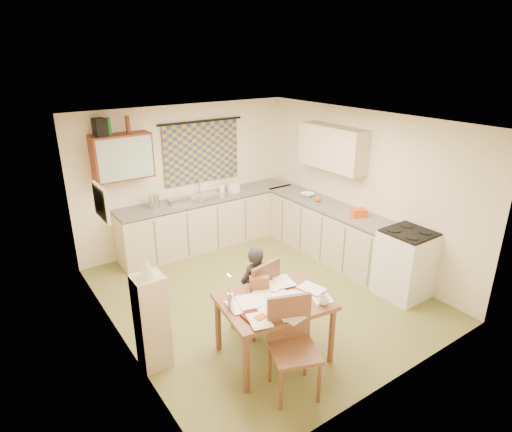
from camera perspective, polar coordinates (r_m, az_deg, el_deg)
floor at (r=6.37m, az=0.58°, el=-10.41°), size 4.00×4.50×0.02m
ceiling at (r=5.49m, az=0.68°, el=12.62°), size 4.00×4.50×0.02m
wall_back at (r=7.67m, az=-9.23°, el=5.19°), size 4.00×0.02×2.50m
wall_front at (r=4.35m, az=18.35°, el=-8.54°), size 4.00×0.02×2.50m
wall_left at (r=5.01m, az=-18.51°, el=-4.45°), size 0.02×4.50×2.50m
wall_right at (r=7.10m, az=13.99°, el=3.53°), size 0.02×4.50×2.50m
window_blind at (r=7.67m, az=-7.24°, el=8.37°), size 1.45×0.03×1.05m
curtain_rod at (r=7.55m, az=-7.36°, el=12.42°), size 1.60×0.04×0.04m
wall_cabinet at (r=6.97m, az=-17.41°, el=7.56°), size 0.90×0.34×0.70m
wall_cabinet_glass at (r=6.81m, az=-16.96°, el=7.31°), size 0.84×0.02×0.64m
upper_cabinet_right at (r=7.19m, az=10.16°, el=8.99°), size 0.34×1.30×0.70m
framed_print at (r=5.22m, az=-19.97°, el=1.73°), size 0.04×0.50×0.40m
print_canvas at (r=5.23m, az=-19.71°, el=1.78°), size 0.01×0.42×0.32m
counter_back at (r=7.77m, az=-6.21°, el=-0.67°), size 3.30×0.62×0.92m
counter_right at (r=7.32m, az=10.39°, el=-2.33°), size 0.62×2.95×0.92m
stove at (r=6.48m, az=19.29°, el=-6.00°), size 0.64×0.64×0.99m
sink at (r=7.61m, az=-6.58°, el=2.27°), size 0.59×0.50×0.10m
tap at (r=7.69m, az=-7.57°, el=3.83°), size 0.04×0.04×0.28m
dish_rack at (r=7.36m, az=-10.25°, el=2.00°), size 0.38×0.33×0.06m
kettle at (r=7.18m, az=-13.49°, el=1.99°), size 0.19×0.19×0.24m
mixing_bowl at (r=7.84m, az=-2.98°, el=3.87°), size 0.28×0.28×0.16m
soap_bottle at (r=7.77m, az=-4.57°, el=3.77°), size 0.15×0.15×0.19m
bowl at (r=7.63m, az=6.86°, el=2.85°), size 0.33×0.33×0.06m
orange_bag at (r=6.82m, az=13.55°, el=0.43°), size 0.27×0.24×0.12m
fruit_orange at (r=7.36m, az=8.28°, el=2.26°), size 0.10×0.10×0.10m
speaker at (r=6.81m, az=-20.13°, el=11.07°), size 0.18×0.21×0.26m
bottle_green at (r=6.84m, az=-19.03°, el=11.25°), size 0.08×0.08×0.26m
bottle_brown at (r=6.92m, az=-16.74°, el=11.61°), size 0.08×0.08×0.26m
dining_table at (r=5.04m, az=2.37°, el=-14.63°), size 1.30×1.06×0.75m
chair_far at (r=5.50m, az=-0.14°, el=-12.12°), size 0.53×0.53×1.00m
chair_near at (r=4.65m, az=4.99°, el=-19.20°), size 0.60×0.60×1.03m
person at (r=5.37m, az=-0.30°, el=-9.74°), size 0.48×0.38×1.14m
shelf_stand at (r=4.94m, az=-13.73°, el=-13.54°), size 0.32×0.30×1.12m
lampshade at (r=4.60m, az=-14.45°, el=-6.61°), size 0.20×0.20×0.22m
letter_rack at (r=4.98m, az=0.44°, el=-8.93°), size 0.24×0.18×0.16m
mug at (r=4.78m, az=8.97°, el=-11.11°), size 0.20×0.20×0.09m
magazine at (r=4.46m, az=-1.27°, el=-13.86°), size 0.21×0.28×0.03m
book at (r=4.58m, az=-1.57°, el=-12.93°), size 0.35×0.37×0.02m
orange_box at (r=4.50m, az=0.64°, el=-13.44°), size 0.13×0.10×0.04m
eyeglasses at (r=4.68m, az=5.76°, el=-12.20°), size 0.13×0.05×0.02m
candle_holder at (r=4.64m, az=-3.45°, el=-11.24°), size 0.07×0.07×0.18m
candle at (r=4.52m, az=-3.47°, el=-9.21°), size 0.03×0.03×0.22m
candle_flame at (r=4.47m, az=-3.72°, el=-7.80°), size 0.02×0.02×0.02m
papers at (r=4.80m, az=3.26°, el=-11.05°), size 1.14×0.97×0.03m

